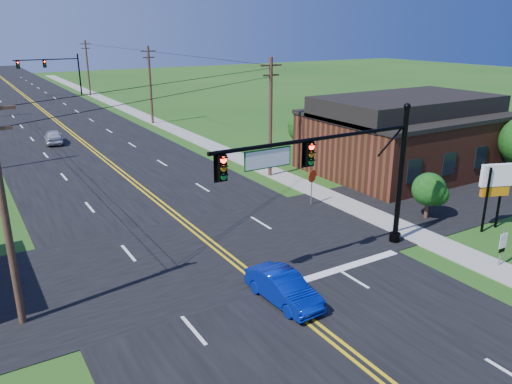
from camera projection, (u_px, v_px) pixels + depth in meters
road_main at (64, 129)px, 56.72m from camera, size 16.00×220.00×0.04m
road_cross at (216, 250)px, 25.90m from camera, size 70.00×10.00×0.04m
sidewalk at (185, 134)px, 53.78m from camera, size 2.00×160.00×0.08m
signal_mast_main at (335, 169)px, 23.31m from camera, size 11.30×0.60×7.48m
signal_mast_far at (51, 69)px, 81.81m from camera, size 10.98×0.60×7.48m
brick_building at (404, 141)px, 39.89m from camera, size 14.20×11.20×4.70m
utility_pole_left_a at (4, 210)px, 18.12m from camera, size 1.80×0.28×9.00m
utility_pole_right_a at (271, 116)px, 37.36m from camera, size 1.80×0.28×9.00m
utility_pole_right_b at (150, 84)px, 58.45m from camera, size 1.80×0.28×9.00m
utility_pole_right_c at (88, 67)px, 82.78m from camera, size 1.80×0.28×9.00m
tree_right_back at (304, 127)px, 44.33m from camera, size 3.00×3.00×4.10m
shrub_corner at (429, 189)px, 29.71m from camera, size 2.00×2.00×2.86m
blue_car at (283, 288)px, 20.87m from camera, size 1.60×4.02×1.30m
distant_car at (53, 137)px, 49.36m from camera, size 2.11×4.22×1.38m
route_sign at (503, 244)px, 23.82m from camera, size 0.51×0.08×2.02m
stop_sign at (312, 180)px, 32.00m from camera, size 0.83×0.30×2.40m
pylon_sign at (496, 182)px, 27.74m from camera, size 1.86×0.90×3.88m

